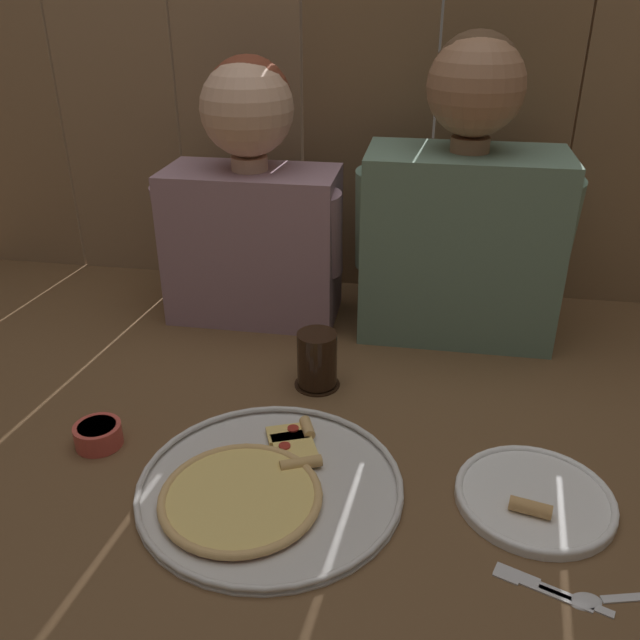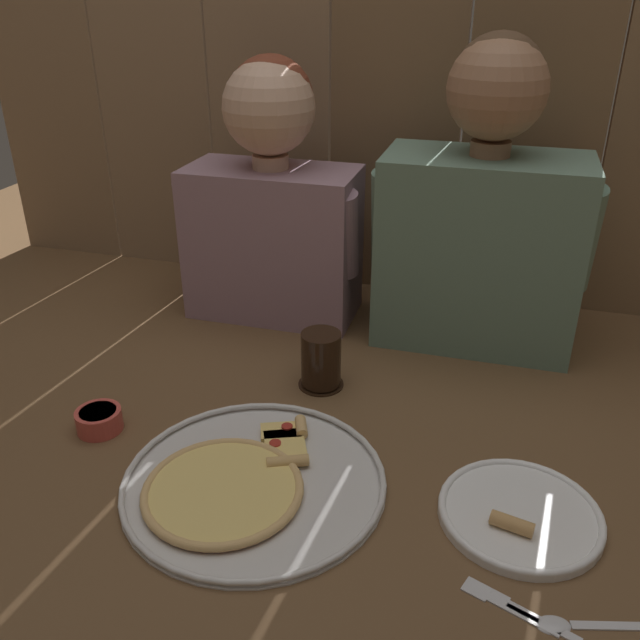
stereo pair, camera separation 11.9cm
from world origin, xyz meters
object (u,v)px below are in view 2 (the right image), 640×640
Objects in this scene: dipping_bowl at (99,419)px; diner_left at (272,199)px; drinking_glass at (321,360)px; diner_right at (483,213)px; dinner_plate at (520,514)px; pizza_tray at (245,482)px.

diner_left reaches higher than dipping_bowl.
diner_right is at bearing 47.70° from drinking_glass.
diner_right is at bearing 102.09° from dinner_plate.
drinking_glass is 0.18× the size of diner_right.
pizza_tray is 0.42m from dinner_plate.
drinking_glass is 0.42m from dipping_bowl.
drinking_glass reaches higher than dinner_plate.
diner_left is 0.92× the size of diner_right.
dipping_bowl is at bearing -138.11° from diner_right.
drinking_glass is (-0.39, 0.27, 0.05)m from dinner_plate.
diner_left is at bearing 124.25° from drinking_glass.
dinner_plate is 0.73m from dipping_bowl.
dinner_plate is 0.38× the size of diner_right.
pizza_tray is at bearing -13.05° from dipping_bowl.
pizza_tray is 3.65× the size of drinking_glass.
diner_left is at bearing 105.14° from pizza_tray.
diner_right is (0.30, 0.62, 0.28)m from pizza_tray.
dinner_plate is at bearing -1.83° from dipping_bowl.
dipping_bowl is at bearing 178.17° from dinner_plate.
diner_left is (-0.17, 0.62, 0.27)m from pizza_tray.
diner_right is at bearing 64.07° from pizza_tray.
dipping_bowl reaches higher than pizza_tray.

